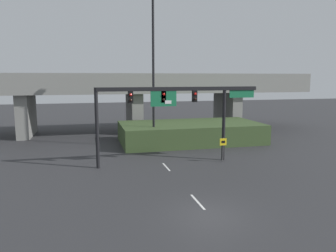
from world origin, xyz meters
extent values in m
plane|color=#2D2D30|center=(0.00, 0.00, 0.00)|extent=(160.00, 160.00, 0.00)
cube|color=silver|center=(0.00, 1.88, 0.00)|extent=(0.14, 2.40, 0.01)
cube|color=silver|center=(0.00, 9.59, 0.00)|extent=(0.14, 2.40, 0.01)
cube|color=silver|center=(0.00, 17.31, 0.00)|extent=(0.14, 2.40, 0.01)
cube|color=silver|center=(0.00, 25.02, 0.00)|extent=(0.14, 2.40, 0.01)
cube|color=silver|center=(0.00, 32.73, 0.00)|extent=(0.14, 2.40, 0.01)
cylinder|color=black|center=(-5.37, 10.62, 3.21)|extent=(0.28, 0.28, 6.41)
cylinder|color=black|center=(5.37, 10.62, 3.21)|extent=(0.28, 0.28, 6.41)
cube|color=black|center=(1.44, 10.62, 6.25)|extent=(13.60, 0.32, 0.32)
cube|color=black|center=(-2.68, 10.62, 5.62)|extent=(0.40, 0.28, 0.95)
sphere|color=red|center=(-2.68, 10.45, 5.83)|extent=(0.22, 0.22, 0.22)
sphere|color=black|center=(-2.68, 10.45, 5.40)|extent=(0.22, 0.22, 0.22)
cube|color=black|center=(0.00, 10.62, 5.62)|extent=(0.40, 0.28, 0.95)
sphere|color=red|center=(0.00, 10.45, 5.83)|extent=(0.22, 0.22, 0.22)
sphere|color=black|center=(0.00, 10.45, 5.40)|extent=(0.22, 0.22, 0.22)
cube|color=black|center=(2.68, 10.62, 5.62)|extent=(0.40, 0.28, 0.95)
sphere|color=red|center=(2.68, 10.45, 5.83)|extent=(0.22, 0.22, 0.22)
sphere|color=black|center=(2.68, 10.45, 5.40)|extent=(0.22, 0.22, 0.22)
cube|color=#196B42|center=(0.00, 10.52, 5.47)|extent=(2.15, 0.08, 1.25)
cube|color=white|center=(0.38, 10.47, 5.19)|extent=(0.54, 0.03, 0.27)
cube|color=#196B42|center=(6.95, 10.56, 5.77)|extent=(2.27, 0.07, 0.64)
cylinder|color=#4C4C4C|center=(5.04, 9.95, 1.06)|extent=(0.08, 0.08, 2.12)
cube|color=yellow|center=(5.04, 9.90, 1.77)|extent=(0.60, 0.03, 0.60)
cube|color=black|center=(5.04, 9.88, 1.77)|extent=(0.33, 0.01, 0.21)
cylinder|color=black|center=(0.52, 17.22, 7.36)|extent=(0.24, 0.24, 14.72)
cube|color=gray|center=(0.00, 27.81, 5.99)|extent=(47.18, 8.58, 1.56)
cube|color=gray|center=(0.00, 23.71, 7.22)|extent=(47.18, 0.40, 0.90)
cube|color=gray|center=(-13.37, 27.81, 2.60)|extent=(1.40, 6.87, 5.21)
cube|color=gray|center=(0.00, 27.81, 2.60)|extent=(1.40, 6.87, 5.21)
cube|color=gray|center=(13.37, 27.81, 2.60)|extent=(1.40, 6.87, 5.21)
cube|color=#384C28|center=(5.08, 19.06, 1.07)|extent=(15.44, 7.82, 2.15)
cube|color=black|center=(9.57, 16.83, 0.46)|extent=(5.09, 2.91, 0.60)
cube|color=black|center=(9.38, 16.78, 1.10)|extent=(2.81, 2.22, 0.70)
cylinder|color=black|center=(10.83, 17.97, 0.32)|extent=(0.67, 0.36, 0.64)
cylinder|color=black|center=(11.20, 16.34, 0.32)|extent=(0.67, 0.36, 0.64)
cylinder|color=black|center=(7.94, 17.31, 0.32)|extent=(0.67, 0.36, 0.64)
cylinder|color=black|center=(8.31, 15.68, 0.32)|extent=(0.67, 0.36, 0.64)
camera|label=1|loc=(-6.07, -15.39, 7.18)|focal=35.00mm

